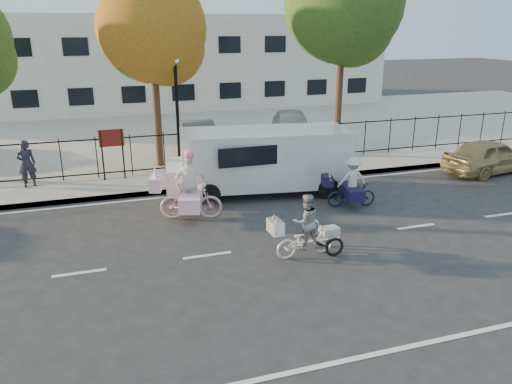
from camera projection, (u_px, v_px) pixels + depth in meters
name	position (u px, v px, depth m)	size (l,w,h in m)	color
ground	(207.00, 256.00, 12.31)	(120.00, 120.00, 0.00)	#333334
road_markings	(207.00, 255.00, 12.31)	(60.00, 9.52, 0.01)	silver
curb	(175.00, 191.00, 16.84)	(60.00, 0.10, 0.15)	#A8A399
sidewalk	(170.00, 182.00, 17.78)	(60.00, 2.20, 0.15)	#A8A399
parking_lot	(144.00, 133.00, 25.81)	(60.00, 15.60, 0.15)	#A8A399
iron_fence	(164.00, 152.00, 18.51)	(58.00, 0.06, 1.50)	black
building	(126.00, 61.00, 33.88)	(34.00, 10.00, 6.00)	silver
lamppost	(176.00, 93.00, 17.59)	(0.36, 0.36, 4.33)	black
street_sign	(112.00, 145.00, 17.44)	(0.85, 0.06, 1.80)	black
zebra_trike	(306.00, 232.00, 12.12)	(1.86, 0.72, 1.60)	white
unicorn_bike	(189.00, 194.00, 14.39)	(2.12, 1.52, 2.09)	beige
bull_bike	(351.00, 187.00, 15.42)	(1.75, 1.21, 1.59)	black
white_van	(261.00, 159.00, 16.51)	(6.26, 2.82, 2.13)	white
gold_sedan	(490.00, 156.00, 18.97)	(1.55, 3.85, 1.31)	tan
pedestrian	(27.00, 164.00, 16.77)	(0.59, 0.39, 1.63)	black
lot_car_c	(198.00, 138.00, 21.24)	(1.40, 4.02, 1.32)	#515459
lot_car_d	(292.00, 126.00, 23.45)	(1.72, 4.28, 1.46)	#94979B
tree_mid	(156.00, 34.00, 18.15)	(3.96, 3.96, 7.26)	#442D1D
tree_east	(346.00, 9.00, 19.43)	(4.65, 4.65, 8.52)	#442D1D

